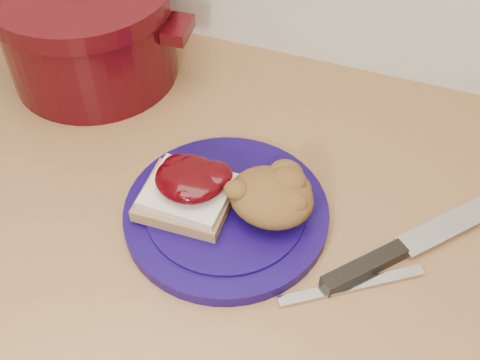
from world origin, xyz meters
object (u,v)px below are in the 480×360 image
(chef_knife, at_px, (392,253))
(butter_knife, at_px, (352,285))
(plate, at_px, (226,213))
(dutch_oven, at_px, (89,29))
(pepper_grinder, at_px, (92,31))

(chef_knife, distance_m, butter_knife, 0.06)
(plate, bearing_deg, butter_knife, -14.85)
(chef_knife, bearing_deg, butter_knife, -170.58)
(chef_knife, distance_m, dutch_oven, 0.51)
(chef_knife, height_order, dutch_oven, dutch_oven)
(chef_knife, distance_m, pepper_grinder, 0.51)
(dutch_oven, bearing_deg, butter_knife, -28.19)
(chef_knife, bearing_deg, plate, 134.23)
(plate, height_order, pepper_grinder, pepper_grinder)
(plate, distance_m, dutch_oven, 0.35)
(plate, xyz_separation_m, dutch_oven, (-0.28, 0.19, 0.07))
(dutch_oven, distance_m, pepper_grinder, 0.01)
(plate, height_order, butter_knife, plate)
(dutch_oven, bearing_deg, plate, -34.70)
(pepper_grinder, bearing_deg, plate, -35.53)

